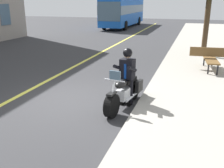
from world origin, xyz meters
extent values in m
plane|color=#333335|center=(0.00, 0.00, 0.00)|extent=(80.00, 80.00, 0.00)
cube|color=#E5DB4C|center=(0.00, -2.00, 0.01)|extent=(60.00, 0.16, 0.01)
cylinder|color=black|center=(0.80, 1.48, 0.33)|extent=(0.68, 0.30, 0.66)
cylinder|color=black|center=(-0.73, 1.71, 0.33)|extent=(0.68, 0.30, 0.66)
cube|color=silver|center=(0.01, 1.60, 0.42)|extent=(0.60, 0.36, 0.32)
ellipsoid|color=black|center=(0.21, 1.57, 0.78)|extent=(0.60, 0.36, 0.24)
cube|color=black|center=(-0.34, 1.65, 0.74)|extent=(0.73, 0.38, 0.12)
cube|color=black|center=(-0.65, 1.92, 0.48)|extent=(0.41, 0.18, 0.36)
cube|color=black|center=(-0.72, 1.48, 0.48)|extent=(0.41, 0.18, 0.36)
cylinder|color=silver|center=(0.78, 1.48, 0.60)|extent=(0.35, 0.10, 0.76)
cylinder|color=silver|center=(0.62, 1.50, 1.00)|extent=(0.12, 0.60, 0.04)
cube|color=black|center=(0.80, 1.48, 0.68)|extent=(0.38, 0.21, 0.06)
cylinder|color=silver|center=(-0.27, 1.80, 0.26)|extent=(0.90, 0.21, 0.08)
cube|color=slate|center=(0.60, 1.51, 1.12)|extent=(0.09, 0.32, 0.28)
cylinder|color=black|center=(-0.22, 1.75, 0.42)|extent=(0.14, 0.14, 0.84)
cube|color=black|center=(-0.16, 1.74, 0.05)|extent=(0.27, 0.15, 0.10)
cylinder|color=black|center=(-0.26, 1.51, 0.42)|extent=(0.14, 0.14, 0.84)
cube|color=black|center=(-0.20, 1.50, 0.05)|extent=(0.27, 0.15, 0.10)
cube|color=black|center=(-0.24, 1.63, 1.12)|extent=(0.38, 0.44, 0.60)
cube|color=navy|center=(-0.08, 1.61, 1.08)|extent=(0.03, 0.07, 0.44)
cylinder|color=black|center=(-0.03, 1.82, 1.18)|extent=(0.56, 0.18, 0.28)
cylinder|color=black|center=(-0.09, 1.39, 1.18)|extent=(0.56, 0.18, 0.28)
sphere|color=tan|center=(-0.24, 1.63, 1.55)|extent=(0.22, 0.22, 0.22)
sphere|color=black|center=(-0.24, 1.63, 1.60)|extent=(0.28, 0.28, 0.28)
cube|color=blue|center=(-23.90, -5.04, 1.77)|extent=(11.00, 2.50, 2.85)
cube|color=slate|center=(-23.90, -5.04, 2.10)|extent=(11.04, 2.52, 0.90)
cube|color=slate|center=(-18.40, -5.04, 2.00)|extent=(0.06, 2.40, 1.90)
cylinder|color=black|center=(-20.30, -3.84, 0.50)|extent=(1.00, 0.30, 1.00)
cylinder|color=black|center=(-20.30, -6.24, 0.50)|extent=(1.00, 0.30, 1.00)
cylinder|color=black|center=(-27.10, -3.84, 0.50)|extent=(1.00, 0.30, 1.00)
cylinder|color=black|center=(-27.10, -6.24, 0.50)|extent=(1.00, 0.30, 1.00)
cube|color=brown|center=(-4.81, 4.20, 0.60)|extent=(1.84, 0.67, 0.06)
cube|color=brown|center=(-5.02, 4.18, 0.90)|extent=(0.23, 1.80, 0.40)
cube|color=black|center=(-4.08, 4.45, 0.36)|extent=(0.06, 0.06, 0.42)
cube|color=black|center=(-4.04, 4.09, 0.36)|extent=(0.06, 0.06, 0.42)
cube|color=black|center=(-5.57, 4.31, 0.36)|extent=(0.06, 0.06, 0.42)
cube|color=black|center=(-5.54, 3.95, 0.36)|extent=(0.06, 0.06, 0.42)
cylinder|color=#42301E|center=(-7.99, 3.95, 1.77)|extent=(0.28, 0.28, 3.24)
cube|color=slate|center=(-10.39, -10.97, 2.00)|extent=(1.10, 0.06, 1.60)
camera|label=1|loc=(6.97, 3.48, 3.05)|focal=41.37mm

